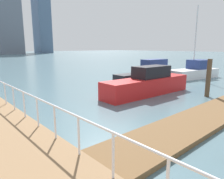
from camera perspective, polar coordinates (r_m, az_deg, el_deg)
The scene contains 9 objects.
ground_plane at distance 15.64m, azimuth -18.68°, elevation -0.85°, with size 300.00×300.00×0.00m, color slate.
floating_dock at distance 9.99m, azimuth 23.15°, elevation -7.53°, with size 12.60×2.00×0.18m, color brown.
boardwalk_railing at distance 4.51m, azimuth 0.31°, elevation -14.55°, with size 0.06×26.97×1.08m.
dock_piling_2 at distance 14.88m, azimuth 24.98°, elevation 2.89°, with size 0.29×0.29×2.46m, color brown.
moored_boat_0 at distance 20.35m, azimuth 9.99°, elevation 4.43°, with size 7.07×1.90×2.04m.
moored_boat_1 at distance 14.46m, azimuth 9.86°, elevation 1.60°, with size 7.21×1.84×1.93m.
moored_boat_2 at distance 23.60m, azimuth 21.63°, elevation 4.66°, with size 6.24×3.05×7.28m.
skyline_tower_3 at distance 113.01m, azimuth -27.17°, elevation 16.46°, with size 10.48×13.81×30.43m, color slate.
skyline_tower_4 at distance 125.90m, azimuth -18.96°, elevation 20.32°, with size 6.89×10.88×47.25m, color slate.
Camera 1 is at (-5.86, 5.86, 3.20)m, focal length 33.25 mm.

